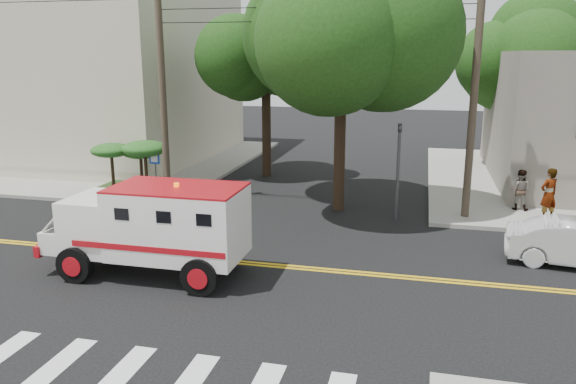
# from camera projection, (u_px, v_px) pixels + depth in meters

# --- Properties ---
(ground) EXTENTS (100.00, 100.00, 0.00)m
(ground) POSITION_uv_depth(u_px,v_px,m) (255.00, 264.00, 16.54)
(ground) COLOR black
(ground) RESTS_ON ground
(sidewalk_nw) EXTENTS (17.00, 17.00, 0.15)m
(sidewalk_nw) POSITION_uv_depth(u_px,v_px,m) (99.00, 160.00, 32.35)
(sidewalk_nw) COLOR gray
(sidewalk_nw) RESTS_ON ground
(building_left) EXTENTS (16.00, 14.00, 10.00)m
(building_left) POSITION_uv_depth(u_px,v_px,m) (76.00, 69.00, 33.01)
(building_left) COLOR beige
(building_left) RESTS_ON sidewalk_nw
(utility_pole_left) EXTENTS (0.28, 0.28, 9.00)m
(utility_pole_left) POSITION_uv_depth(u_px,v_px,m) (163.00, 93.00, 22.41)
(utility_pole_left) COLOR #382D23
(utility_pole_left) RESTS_ON ground
(utility_pole_right) EXTENTS (0.28, 0.28, 9.00)m
(utility_pole_right) POSITION_uv_depth(u_px,v_px,m) (474.00, 98.00, 19.88)
(utility_pole_right) COLOR #382D23
(utility_pole_right) RESTS_ON ground
(tree_main) EXTENTS (6.08, 5.70, 9.85)m
(tree_main) POSITION_uv_depth(u_px,v_px,m) (353.00, 21.00, 20.24)
(tree_main) COLOR black
(tree_main) RESTS_ON ground
(tree_left) EXTENTS (4.48, 4.20, 7.70)m
(tree_left) POSITION_uv_depth(u_px,v_px,m) (271.00, 60.00, 26.91)
(tree_left) COLOR black
(tree_left) RESTS_ON ground
(tree_right) EXTENTS (4.80, 4.50, 8.20)m
(tree_right) POSITION_uv_depth(u_px,v_px,m) (515.00, 53.00, 27.95)
(tree_right) COLOR black
(tree_right) RESTS_ON ground
(traffic_signal) EXTENTS (0.15, 0.18, 3.60)m
(traffic_signal) POSITION_uv_depth(u_px,v_px,m) (398.00, 161.00, 20.43)
(traffic_signal) COLOR #3F3F42
(traffic_signal) RESTS_ON ground
(accessibility_sign) EXTENTS (0.45, 0.10, 2.02)m
(accessibility_sign) POSITION_uv_depth(u_px,v_px,m) (155.00, 169.00, 23.46)
(accessibility_sign) COLOR #3F3F42
(accessibility_sign) RESTS_ON ground
(palm_planter) EXTENTS (3.52, 2.63, 2.36)m
(palm_planter) POSITION_uv_depth(u_px,v_px,m) (133.00, 159.00, 24.10)
(palm_planter) COLOR #1E3314
(palm_planter) RESTS_ON sidewalk_nw
(armored_truck) EXTENTS (5.66, 2.31, 2.58)m
(armored_truck) POSITION_uv_depth(u_px,v_px,m) (154.00, 224.00, 15.41)
(armored_truck) COLOR white
(armored_truck) RESTS_ON ground
(pedestrian_a) EXTENTS (0.84, 0.76, 1.93)m
(pedestrian_a) POSITION_uv_depth(u_px,v_px,m) (549.00, 194.00, 20.17)
(pedestrian_a) COLOR gray
(pedestrian_a) RESTS_ON sidewalk_ne
(pedestrian_b) EXTENTS (0.89, 0.77, 1.58)m
(pedestrian_b) POSITION_uv_depth(u_px,v_px,m) (520.00, 190.00, 21.62)
(pedestrian_b) COLOR gray
(pedestrian_b) RESTS_ON sidewalk_ne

